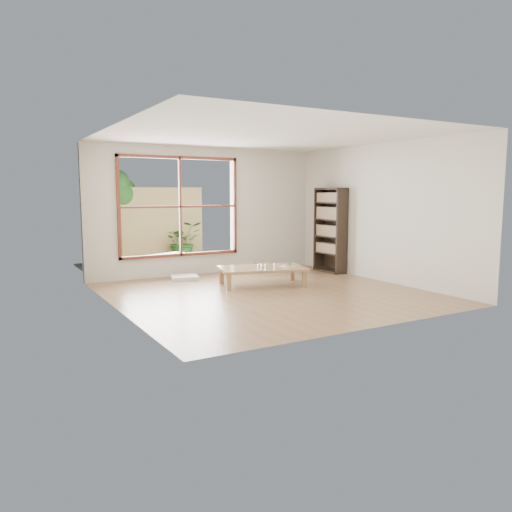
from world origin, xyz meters
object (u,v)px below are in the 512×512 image
(food_tray, at_px, (288,266))
(garden_bench, at_px, (163,257))
(low_table, at_px, (262,269))
(bookshelf, at_px, (330,230))

(food_tray, bearing_deg, garden_bench, 114.15)
(low_table, height_order, food_tray, food_tray)
(bookshelf, relative_size, food_tray, 6.61)
(low_table, distance_m, bookshelf, 2.23)
(bookshelf, relative_size, garden_bench, 1.57)
(food_tray, xyz_separation_m, garden_bench, (-1.49, 2.59, -0.04))
(bookshelf, bearing_deg, food_tray, -153.23)
(low_table, relative_size, garden_bench, 1.50)
(low_table, bearing_deg, food_tray, -5.77)
(bookshelf, xyz_separation_m, garden_bench, (-3.09, 1.78, -0.58))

